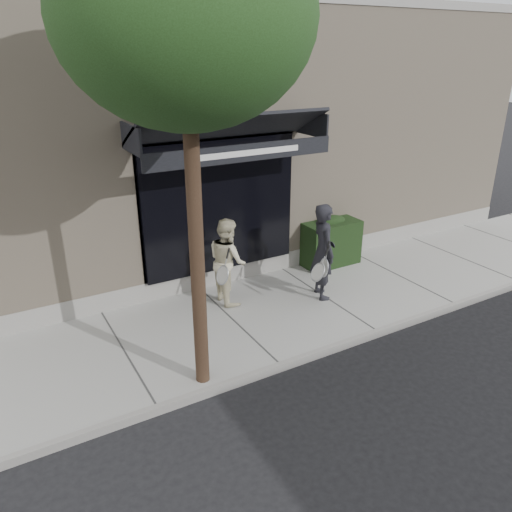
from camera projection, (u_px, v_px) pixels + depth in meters
ground at (323, 301)px, 9.97m from camera, size 80.00×80.00×0.00m
sidewalk at (323, 298)px, 9.94m from camera, size 20.00×3.00×0.12m
curb at (377, 333)px, 8.70m from camera, size 20.00×0.10×0.14m
building_facade at (212, 129)px, 12.88m from camera, size 14.30×8.04×5.64m
hedge at (330, 241)px, 11.22m from camera, size 1.30×0.70×1.14m
street_tree at (185, 17)px, 5.54m from camera, size 3.00×3.00×6.28m
pedestrian_front at (323, 252)px, 9.55m from camera, size 0.81×0.93×1.89m
pedestrian_back at (227, 261)px, 9.44m from camera, size 0.69×0.88×1.66m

